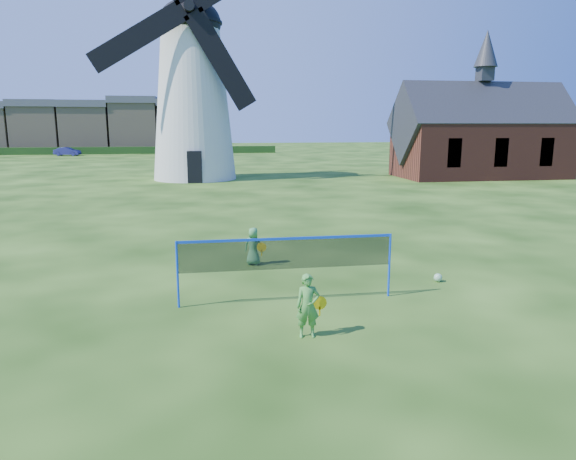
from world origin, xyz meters
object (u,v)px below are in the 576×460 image
(chapel, at_px, (480,137))
(windmill, at_px, (193,91))
(play_ball, at_px, (438,278))
(car_right, at_px, (67,152))
(player_girl, at_px, (308,306))
(badminton_net, at_px, (287,255))
(player_boy, at_px, (253,246))

(chapel, bearing_deg, windmill, 174.64)
(windmill, relative_size, play_ball, 86.21)
(windmill, height_order, car_right, windmill)
(player_girl, distance_m, car_right, 68.26)
(badminton_net, bearing_deg, player_girl, -88.13)
(play_ball, bearing_deg, player_boy, 151.61)
(player_boy, distance_m, car_right, 62.79)
(chapel, relative_size, car_right, 3.89)
(windmill, xyz_separation_m, player_girl, (2.44, -31.38, -5.91))
(player_girl, xyz_separation_m, car_right, (-19.68, 65.36, -0.08))
(chapel, xyz_separation_m, car_right, (-39.45, 36.07, -2.58))
(badminton_net, distance_m, play_ball, 4.44)
(windmill, xyz_separation_m, play_ball, (6.58, -28.33, -6.43))
(chapel, height_order, car_right, chapel)
(player_girl, distance_m, play_ball, 5.18)
(windmill, relative_size, car_right, 5.58)
(chapel, bearing_deg, player_boy, -130.54)
(badminton_net, relative_size, player_girl, 3.97)
(windmill, distance_m, player_girl, 32.02)
(car_right, bearing_deg, play_ball, -149.32)
(windmill, bearing_deg, player_boy, -85.74)
(player_boy, height_order, play_ball, player_boy)
(player_girl, distance_m, player_boy, 5.60)
(windmill, bearing_deg, badminton_net, -85.37)
(player_girl, xyz_separation_m, play_ball, (4.15, 3.05, -0.53))
(player_girl, height_order, player_boy, player_girl)
(badminton_net, relative_size, player_boy, 4.50)
(windmill, height_order, chapel, windmill)
(windmill, distance_m, play_ball, 29.78)
(chapel, xyz_separation_m, player_boy, (-20.29, -23.72, -2.58))
(chapel, relative_size, badminton_net, 2.61)
(badminton_net, distance_m, player_girl, 2.19)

